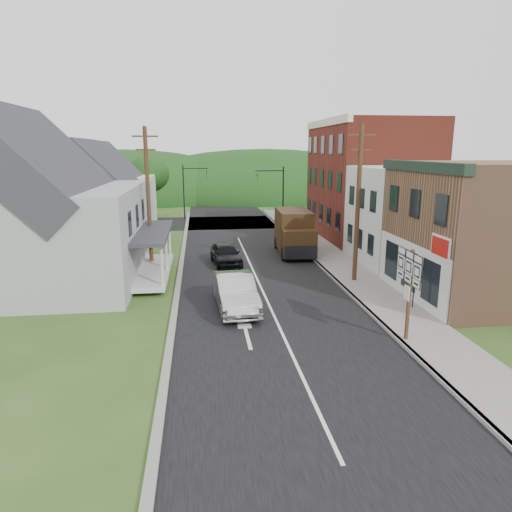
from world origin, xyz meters
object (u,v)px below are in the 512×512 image
object	(u,v)px
dark_sedan	(226,254)
route_sign_cluster	(409,282)
warning_sign	(415,273)
silver_sedan	(235,292)
delivery_van	(294,232)

from	to	relation	value
dark_sedan	route_sign_cluster	size ratio (longest dim) A/B	1.16
dark_sedan	warning_sign	bearing A→B (deg)	-57.36
silver_sedan	warning_sign	bearing A→B (deg)	-11.92
silver_sedan	dark_sedan	xyz separation A→B (m)	(0.08, 8.90, -0.11)
silver_sedan	warning_sign	world-z (taller)	warning_sign
dark_sedan	warning_sign	world-z (taller)	warning_sign
silver_sedan	route_sign_cluster	distance (m)	8.24
silver_sedan	warning_sign	size ratio (longest dim) A/B	1.89
delivery_van	route_sign_cluster	xyz separation A→B (m)	(1.14, -16.35, 0.91)
route_sign_cluster	warning_sign	distance (m)	4.18
delivery_van	route_sign_cluster	distance (m)	16.41
dark_sedan	route_sign_cluster	distance (m)	15.24
warning_sign	delivery_van	bearing A→B (deg)	94.74
warning_sign	route_sign_cluster	bearing A→B (deg)	-128.65
warning_sign	dark_sedan	bearing A→B (deg)	120.50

